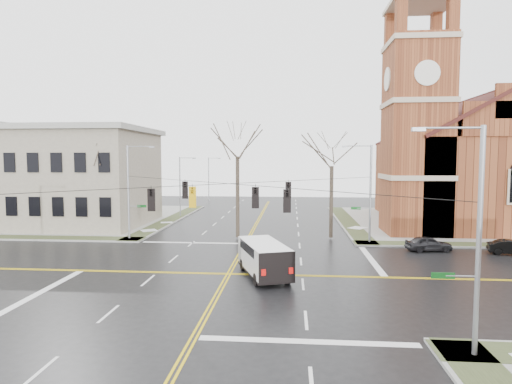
# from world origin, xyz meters

# --- Properties ---
(ground) EXTENTS (120.00, 120.00, 0.00)m
(ground) POSITION_xyz_m (0.00, 0.00, 0.00)
(ground) COLOR black
(ground) RESTS_ON ground
(sidewalks) EXTENTS (80.00, 80.00, 0.17)m
(sidewalks) POSITION_xyz_m (0.00, 0.00, 0.08)
(sidewalks) COLOR gray
(sidewalks) RESTS_ON ground
(road_markings) EXTENTS (100.00, 100.00, 0.01)m
(road_markings) POSITION_xyz_m (0.00, 0.00, 0.01)
(road_markings) COLOR gold
(road_markings) RESTS_ON ground
(church) EXTENTS (24.28, 27.48, 27.50)m
(church) POSITION_xyz_m (24.76, 24.78, 8.43)
(church) COLOR brown
(church) RESTS_ON ground
(civic_building_a) EXTENTS (18.00, 14.00, 11.00)m
(civic_building_a) POSITION_xyz_m (-22.00, 20.00, 5.50)
(civic_building_a) COLOR gray
(civic_building_a) RESTS_ON ground
(signal_pole_ne) EXTENTS (2.75, 0.22, 9.00)m
(signal_pole_ne) POSITION_xyz_m (11.32, 11.50, 4.95)
(signal_pole_ne) COLOR gray
(signal_pole_ne) RESTS_ON ground
(signal_pole_nw) EXTENTS (2.75, 0.22, 9.00)m
(signal_pole_nw) POSITION_xyz_m (-11.32, 11.50, 4.95)
(signal_pole_nw) COLOR gray
(signal_pole_nw) RESTS_ON ground
(signal_pole_se) EXTENTS (2.75, 0.22, 9.00)m
(signal_pole_se) POSITION_xyz_m (11.32, -11.50, 4.95)
(signal_pole_se) COLOR gray
(signal_pole_se) RESTS_ON ground
(span_wires) EXTENTS (23.02, 23.02, 0.03)m
(span_wires) POSITION_xyz_m (0.00, 0.00, 6.20)
(span_wires) COLOR black
(span_wires) RESTS_ON ground
(traffic_signals) EXTENTS (8.21, 8.26, 1.30)m
(traffic_signals) POSITION_xyz_m (-0.00, -0.67, 5.45)
(traffic_signals) COLOR black
(traffic_signals) RESTS_ON ground
(streetlight_north_a) EXTENTS (2.30, 0.20, 8.00)m
(streetlight_north_a) POSITION_xyz_m (-10.65, 28.00, 4.47)
(streetlight_north_a) COLOR gray
(streetlight_north_a) RESTS_ON ground
(streetlight_north_b) EXTENTS (2.30, 0.20, 8.00)m
(streetlight_north_b) POSITION_xyz_m (-10.65, 48.00, 4.47)
(streetlight_north_b) COLOR gray
(streetlight_north_b) RESTS_ON ground
(cargo_van) EXTENTS (4.15, 6.36, 2.27)m
(cargo_van) POSITION_xyz_m (2.36, -0.19, 1.34)
(cargo_van) COLOR white
(cargo_van) RESTS_ON ground
(parked_car_a) EXTENTS (3.95, 1.94, 1.30)m
(parked_car_a) POSITION_xyz_m (15.93, 8.62, 0.65)
(parked_car_a) COLOR black
(parked_car_a) RESTS_ON ground
(parked_car_b) EXTENTS (3.90, 2.18, 1.22)m
(parked_car_b) POSITION_xyz_m (22.34, 7.72, 0.61)
(parked_car_b) COLOR black
(parked_car_b) RESTS_ON ground
(tree_nw_far) EXTENTS (4.00, 4.00, 10.88)m
(tree_nw_far) POSITION_xyz_m (-15.19, 14.27, 7.88)
(tree_nw_far) COLOR #31281F
(tree_nw_far) RESTS_ON ground
(tree_nw_near) EXTENTS (4.00, 4.00, 11.93)m
(tree_nw_near) POSITION_xyz_m (-1.03, 12.93, 8.63)
(tree_nw_near) COLOR #31281F
(tree_nw_near) RESTS_ON ground
(tree_ne) EXTENTS (4.00, 4.00, 10.52)m
(tree_ne) POSITION_xyz_m (8.12, 13.55, 7.63)
(tree_ne) COLOR #31281F
(tree_ne) RESTS_ON ground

